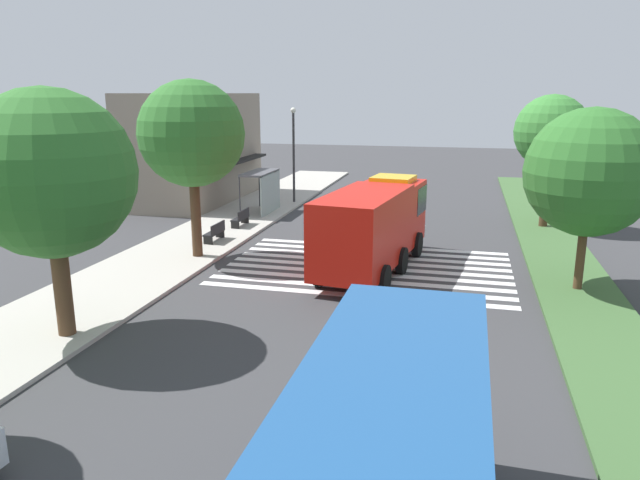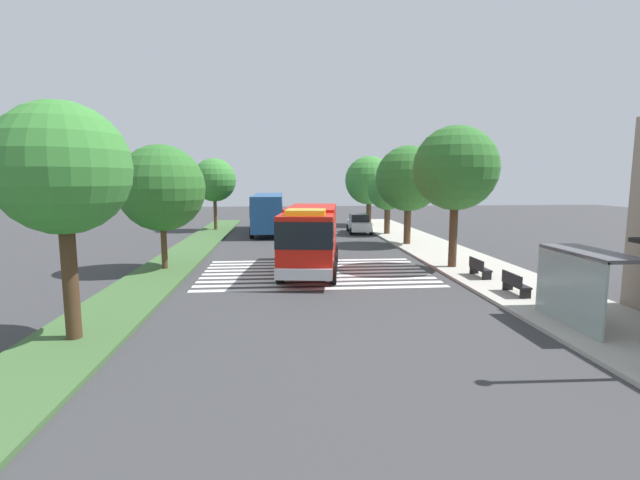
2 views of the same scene
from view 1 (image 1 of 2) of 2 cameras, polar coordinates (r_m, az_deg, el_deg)
name	(u,v)px [view 1 (image 1 of 2)]	position (r m, az deg, el deg)	size (l,w,h in m)	color
ground_plane	(365,272)	(24.47, 4.33, -3.12)	(120.00, 120.00, 0.00)	#38383A
sidewalk	(168,257)	(27.28, -14.46, -1.57)	(60.00, 4.65, 0.14)	#ADA89E
median_strip	(574,285)	(24.54, 23.35, -4.05)	(60.00, 3.00, 0.14)	#3D6033
crosswalk	(367,268)	(25.09, 4.58, -2.67)	(7.65, 11.86, 0.01)	silver
fire_truck	(375,222)	(24.65, 5.37, 1.75)	(9.09, 3.74, 3.54)	red
bus_stop_shelter	(265,184)	(35.90, -5.33, 5.45)	(3.50, 1.40, 2.46)	#4C4C51
bench_near_shelter	(241,218)	(32.44, -7.62, 2.14)	(1.60, 0.50, 0.90)	black
bench_west_of_shelter	(215,232)	(29.32, -10.07, 0.78)	(1.60, 0.50, 0.90)	black
street_lamp	(294,147)	(39.08, -2.57, 8.97)	(0.36, 0.36, 6.15)	#2D2D30
storefront_building	(194,148)	(41.06, -12.05, 8.66)	(11.10, 6.35, 7.18)	gray
sidewalk_tree_center	(50,174)	(18.40, -24.62, 5.79)	(4.82, 4.82, 7.26)	#513823
sidewalk_tree_east	(192,134)	(26.04, -12.29, 9.95)	(4.54, 4.54, 7.65)	#47301E
median_tree_west	(590,173)	(23.11, 24.60, 5.94)	(4.58, 4.58, 6.61)	#513823
median_tree_center	(551,132)	(33.80, 21.44, 9.66)	(3.85, 3.85, 7.01)	#47301E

